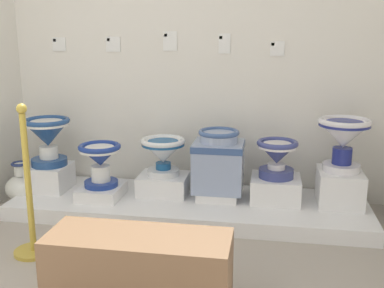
{
  "coord_description": "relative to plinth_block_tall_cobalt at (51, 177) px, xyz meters",
  "views": [
    {
      "loc": [
        2.21,
        -1.18,
        1.41
      ],
      "look_at": [
        1.63,
        2.24,
        0.56
      ],
      "focal_mm": 43.45,
      "sensor_mm": 36.0,
      "label": 1
    }
  ],
  "objects": [
    {
      "name": "display_platform",
      "position": [
        1.18,
        -0.04,
        -0.16
      ],
      "size": [
        2.78,
        0.83,
        0.11
      ],
      "primitive_type": "cube",
      "color": "white",
      "rests_on": "ground_plane"
    },
    {
      "name": "antique_toilet_central_ornate",
      "position": [
        1.41,
        0.03,
        0.21
      ],
      "size": [
        0.4,
        0.34,
        0.49
      ],
      "color": "#9AABCC",
      "rests_on": "plinth_block_central_ornate"
    },
    {
      "name": "plinth_block_slender_white",
      "position": [
        0.96,
        0.06,
        -0.03
      ],
      "size": [
        0.4,
        0.32,
        0.16
      ],
      "primitive_type": "cube",
      "color": "white",
      "rests_on": "display_platform"
    },
    {
      "name": "info_placard_third",
      "position": [
        0.95,
        0.39,
        1.11
      ],
      "size": [
        0.12,
        0.01,
        0.16
      ],
      "color": "white"
    },
    {
      "name": "info_placard_second",
      "position": [
        0.46,
        0.39,
        1.08
      ],
      "size": [
        0.13,
        0.01,
        0.13
      ],
      "color": "white"
    },
    {
      "name": "plinth_block_tall_cobalt",
      "position": [
        0.0,
        0.0,
        0.0
      ],
      "size": [
        0.3,
        0.33,
        0.21
      ],
      "primitive_type": "cube",
      "color": "white",
      "rests_on": "display_platform"
    },
    {
      "name": "museum_bench",
      "position": [
        1.15,
        -1.35,
        -0.02
      ],
      "size": [
        0.95,
        0.36,
        0.4
      ],
      "primitive_type": "cube",
      "color": "brown",
      "rests_on": "ground_plane"
    },
    {
      "name": "antique_toilet_broad_patterned",
      "position": [
        0.49,
        -0.11,
        0.22
      ],
      "size": [
        0.33,
        0.33,
        0.34
      ],
      "color": "navy",
      "rests_on": "plinth_block_broad_patterned"
    },
    {
      "name": "decorative_vase_spare",
      "position": [
        -0.22,
        -0.09,
        -0.07
      ],
      "size": [
        0.27,
        0.27,
        0.36
      ],
      "color": "navy",
      "rests_on": "ground_plane"
    },
    {
      "name": "antique_toilet_slender_white",
      "position": [
        0.96,
        0.06,
        0.25
      ],
      "size": [
        0.36,
        0.36,
        0.3
      ],
      "color": "white",
      "rests_on": "plinth_block_slender_white"
    },
    {
      "name": "stanchion_post_near_left",
      "position": [
        0.31,
        -0.89,
        0.07
      ],
      "size": [
        0.25,
        0.25,
        0.99
      ],
      "color": "gold",
      "rests_on": "ground_plane"
    },
    {
      "name": "antique_toilet_leftmost",
      "position": [
        2.34,
        0.05,
        0.43
      ],
      "size": [
        0.39,
        0.39,
        0.4
      ],
      "color": "white",
      "rests_on": "plinth_block_leftmost"
    },
    {
      "name": "plinth_block_rightmost",
      "position": [
        1.86,
        0.05,
        -0.01
      ],
      "size": [
        0.38,
        0.36,
        0.19
      ],
      "primitive_type": "cube",
      "color": "white",
      "rests_on": "display_platform"
    },
    {
      "name": "wall_back",
      "position": [
        1.18,
        0.43,
        1.41
      ],
      "size": [
        3.4,
        0.06,
        3.25
      ],
      "primitive_type": "cube",
      "color": "white",
      "rests_on": "ground_plane"
    },
    {
      "name": "info_placard_fourth",
      "position": [
        1.4,
        0.39,
        1.09
      ],
      "size": [
        0.1,
        0.01,
        0.16
      ],
      "color": "white"
    },
    {
      "name": "plinth_block_broad_patterned",
      "position": [
        0.49,
        -0.11,
        -0.06
      ],
      "size": [
        0.32,
        0.37,
        0.09
      ],
      "primitive_type": "cube",
      "color": "white",
      "rests_on": "display_platform"
    },
    {
      "name": "info_placard_fifth",
      "position": [
        1.83,
        0.39,
        1.05
      ],
      "size": [
        0.11,
        0.01,
        0.12
      ],
      "color": "white"
    },
    {
      "name": "info_placard_first",
      "position": [
        -0.03,
        0.39,
        1.08
      ],
      "size": [
        0.12,
        0.01,
        0.12
      ],
      "color": "white"
    },
    {
      "name": "plinth_block_leftmost",
      "position": [
        2.34,
        0.05,
        0.03
      ],
      "size": [
        0.33,
        0.38,
        0.26
      ],
      "primitive_type": "cube",
      "color": "white",
      "rests_on": "display_platform"
    },
    {
      "name": "plinth_block_central_ornate",
      "position": [
        1.41,
        0.03,
        -0.07
      ],
      "size": [
        0.32,
        0.32,
        0.06
      ],
      "primitive_type": "cube",
      "color": "white",
      "rests_on": "display_platform"
    },
    {
      "name": "antique_toilet_tall_cobalt",
      "position": [
        0.0,
        0.0,
        0.36
      ],
      "size": [
        0.38,
        0.38,
        0.39
      ],
      "color": "navy",
      "rests_on": "plinth_block_tall_cobalt"
    },
    {
      "name": "antique_toilet_rightmost",
      "position": [
        1.86,
        0.05,
        0.26
      ],
      "size": [
        0.32,
        0.32,
        0.29
      ],
      "color": "#3C4486",
      "rests_on": "plinth_block_rightmost"
    }
  ]
}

